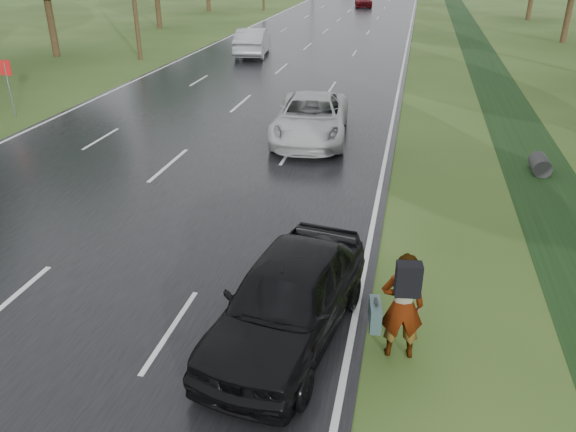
% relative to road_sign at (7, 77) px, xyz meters
% --- Properties ---
extents(ground, '(220.00, 220.00, 0.00)m').
position_rel_road_sign_xyz_m(ground, '(8.50, -12.00, -1.64)').
color(ground, '#30491A').
rests_on(ground, ground).
extents(road, '(14.00, 180.00, 0.04)m').
position_rel_road_sign_xyz_m(road, '(8.50, 33.00, -1.62)').
color(road, black).
rests_on(road, ground).
extents(edge_stripe_east, '(0.12, 180.00, 0.01)m').
position_rel_road_sign_xyz_m(edge_stripe_east, '(15.25, 33.00, -1.60)').
color(edge_stripe_east, silver).
rests_on(edge_stripe_east, road).
extents(edge_stripe_west, '(0.12, 180.00, 0.01)m').
position_rel_road_sign_xyz_m(edge_stripe_west, '(1.75, 33.00, -1.60)').
color(edge_stripe_west, silver).
rests_on(edge_stripe_west, road).
extents(center_line, '(0.12, 180.00, 0.01)m').
position_rel_road_sign_xyz_m(center_line, '(8.50, 33.00, -1.60)').
color(center_line, silver).
rests_on(center_line, road).
extents(drainage_ditch, '(2.20, 120.00, 0.56)m').
position_rel_road_sign_xyz_m(drainage_ditch, '(20.00, 6.71, -1.61)').
color(drainage_ditch, black).
rests_on(drainage_ditch, ground).
extents(road_sign, '(0.50, 0.06, 2.30)m').
position_rel_road_sign_xyz_m(road_sign, '(0.00, 0.00, 0.00)').
color(road_sign, slate).
rests_on(road_sign, ground).
extents(pedestrian, '(0.96, 0.77, 1.99)m').
position_rel_road_sign_xyz_m(pedestrian, '(16.05, -11.74, -0.61)').
color(pedestrian, '#A5998C').
rests_on(pedestrian, ground).
extents(white_pickup, '(3.04, 5.72, 1.53)m').
position_rel_road_sign_xyz_m(white_pickup, '(12.44, -0.30, -0.84)').
color(white_pickup, silver).
rests_on(white_pickup, road).
extents(dark_sedan, '(2.60, 4.93, 1.60)m').
position_rel_road_sign_xyz_m(dark_sedan, '(14.12, -11.69, -0.80)').
color(dark_sedan, black).
rests_on(dark_sedan, road).
extents(silver_sedan, '(2.42, 5.27, 1.67)m').
position_rel_road_sign_xyz_m(silver_sedan, '(5.74, 15.81, -0.77)').
color(silver_sedan, '#95999D').
rests_on(silver_sedan, road).
extents(far_car_red, '(2.50, 4.86, 1.35)m').
position_rel_road_sign_xyz_m(far_car_red, '(9.50, 49.21, -0.93)').
color(far_car_red, maroon).
rests_on(far_car_red, road).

